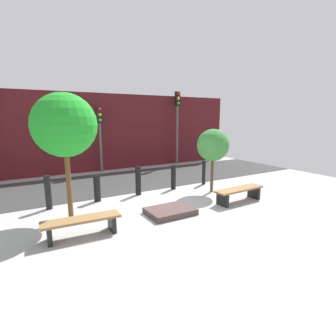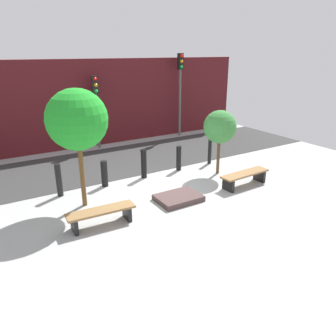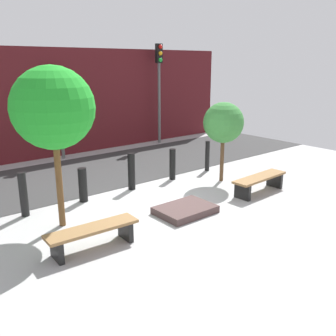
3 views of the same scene
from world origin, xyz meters
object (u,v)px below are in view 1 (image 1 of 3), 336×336
bench_left (82,223)px  tree_behind_right_bench (213,145)px  traffic_light_mid_east (177,115)px  bollard_right (173,177)px  traffic_light_mid_west (100,127)px  bollard_left (97,188)px  bench_right (239,192)px  bollard_far_left (48,192)px  bollard_center (138,181)px  bollard_far_right (204,173)px  planter_bed (170,211)px  tree_behind_left_bench (64,126)px

bench_left → tree_behind_right_bench: (5.04, 1.39, 1.42)m
traffic_light_mid_east → tree_behind_right_bench: bearing=-109.7°
bollard_right → traffic_light_mid_west: bearing=108.3°
bollard_left → bollard_right: bearing=0.0°
bench_left → traffic_light_mid_east: bearing=47.2°
traffic_light_mid_east → bollard_left: bearing=-143.2°
bench_left → bollard_left: bearing=69.5°
bench_right → bollard_far_left: bollard_far_left is taller
bollard_center → tree_behind_right_bench: bearing=-22.4°
bench_right → tree_behind_right_bench: (0.00, 1.39, 1.41)m
tree_behind_right_bench → bollard_right: 1.95m
tree_behind_right_bench → bollard_far_right: bearing=67.0°
tree_behind_right_bench → bench_right: bearing=-90.0°
planter_bed → bollard_far_left: (-2.96, 2.23, 0.44)m
bench_left → planter_bed: bearing=7.2°
tree_behind_right_bench → traffic_light_mid_east: 5.97m
bollard_far_left → bollard_left: 1.48m
bench_right → tree_behind_left_bench: (-5.04, 1.39, 2.20)m
traffic_light_mid_west → traffic_light_mid_east: size_ratio=0.78×
bollard_left → bollard_center: 1.48m
bench_right → planter_bed: (-2.52, 0.20, -0.25)m
planter_bed → traffic_light_mid_west: traffic_light_mid_west is taller
tree_behind_left_bench → traffic_light_mid_west: 6.08m
bollard_right → bench_left: bearing=-148.7°
planter_bed → tree_behind_left_bench: (-2.52, 1.19, 2.45)m
bench_left → bollard_right: bearing=34.0°
bollard_center → bollard_far_left: bearing=180.0°
planter_bed → bench_left: bearing=-175.5°
tree_behind_left_bench → traffic_light_mid_east: (7.03, 5.52, 0.32)m
tree_behind_left_bench → traffic_light_mid_west: bearing=65.5°
bollard_far_left → bollard_right: bearing=0.0°
bollard_far_left → traffic_light_mid_east: traffic_light_mid_east is taller
tree_behind_right_bench → bollard_far_left: tree_behind_right_bench is taller
bench_left → bollard_far_right: 6.00m
planter_bed → tree_behind_right_bench: size_ratio=0.57×
bench_right → bollard_center: (-2.52, 2.43, 0.18)m
bollard_right → traffic_light_mid_west: traffic_light_mid_west is taller
bench_left → bollard_far_left: size_ratio=1.71×
bollard_left → tree_behind_left_bench: bearing=-135.0°
bollard_center → planter_bed: bearing=-90.0°
bench_left → bench_right: 5.04m
bollard_left → traffic_light_mid_east: bearing=36.8°
traffic_light_mid_east → bollard_far_left: bearing=-149.0°
bench_left → bollard_far_right: size_ratio=1.81×
bollard_far_right → traffic_light_mid_east: (1.54, 4.48, 2.36)m
bench_right → bollard_far_right: size_ratio=1.88×
planter_bed → bollard_center: size_ratio=1.27×
planter_bed → bollard_left: bollard_left is taller
tree_behind_left_bench → bollard_far_left: tree_behind_left_bench is taller
tree_behind_right_bench → bollard_center: 2.99m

